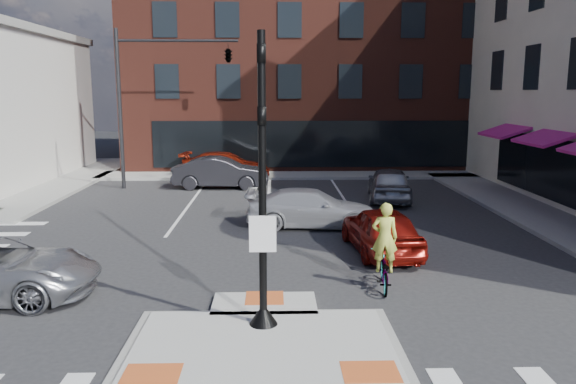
{
  "coord_description": "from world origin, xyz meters",
  "views": [
    {
      "loc": [
        0.23,
        -10.73,
        4.94
      ],
      "look_at": [
        0.65,
        5.61,
        2.0
      ],
      "focal_mm": 35.0,
      "sensor_mm": 36.0,
      "label": 1
    }
  ],
  "objects_px": {
    "white_pickup": "(312,208)",
    "red_sedan": "(381,230)",
    "bg_car_dark": "(221,173)",
    "cyclist": "(384,260)",
    "bg_car_silver": "(389,184)",
    "bg_car_red": "(226,165)"
  },
  "relations": [
    {
      "from": "white_pickup",
      "to": "red_sedan",
      "type": "bearing_deg",
      "value": -147.72
    },
    {
      "from": "bg_car_dark",
      "to": "white_pickup",
      "type": "bearing_deg",
      "value": -151.87
    },
    {
      "from": "bg_car_dark",
      "to": "cyclist",
      "type": "bearing_deg",
      "value": -157.81
    },
    {
      "from": "bg_car_silver",
      "to": "bg_car_red",
      "type": "height_order",
      "value": "bg_car_silver"
    },
    {
      "from": "bg_car_silver",
      "to": "bg_car_red",
      "type": "xyz_separation_m",
      "value": [
        -8.05,
        7.06,
        -0.04
      ]
    },
    {
      "from": "bg_car_silver",
      "to": "bg_car_red",
      "type": "bearing_deg",
      "value": -33.61
    },
    {
      "from": "cyclist",
      "to": "bg_car_dark",
      "type": "bearing_deg",
      "value": -63.05
    },
    {
      "from": "red_sedan",
      "to": "bg_car_dark",
      "type": "distance_m",
      "value": 13.4
    },
    {
      "from": "bg_car_red",
      "to": "cyclist",
      "type": "bearing_deg",
      "value": -156.15
    },
    {
      "from": "bg_car_dark",
      "to": "bg_car_silver",
      "type": "bearing_deg",
      "value": -111.6
    },
    {
      "from": "cyclist",
      "to": "white_pickup",
      "type": "bearing_deg",
      "value": -71.3
    },
    {
      "from": "cyclist",
      "to": "bg_car_silver",
      "type": "bearing_deg",
      "value": -95.19
    },
    {
      "from": "bg_car_silver",
      "to": "bg_car_red",
      "type": "distance_m",
      "value": 10.71
    },
    {
      "from": "bg_car_red",
      "to": "white_pickup",
      "type": "bearing_deg",
      "value": -153.57
    },
    {
      "from": "cyclist",
      "to": "bg_car_red",
      "type": "bearing_deg",
      "value": -66.47
    },
    {
      "from": "bg_car_silver",
      "to": "white_pickup",
      "type": "bearing_deg",
      "value": 59.45
    },
    {
      "from": "bg_car_red",
      "to": "cyclist",
      "type": "distance_m",
      "value": 19.49
    },
    {
      "from": "bg_car_silver",
      "to": "red_sedan",
      "type": "bearing_deg",
      "value": 84.37
    },
    {
      "from": "bg_car_dark",
      "to": "bg_car_red",
      "type": "relative_size",
      "value": 0.96
    },
    {
      "from": "red_sedan",
      "to": "bg_car_red",
      "type": "height_order",
      "value": "bg_car_red"
    },
    {
      "from": "bg_car_dark",
      "to": "red_sedan",
      "type": "bearing_deg",
      "value": -150.99
    },
    {
      "from": "bg_car_silver",
      "to": "cyclist",
      "type": "distance_m",
      "value": 11.89
    }
  ]
}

